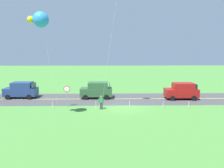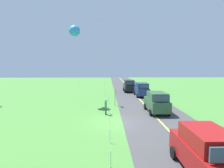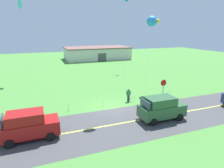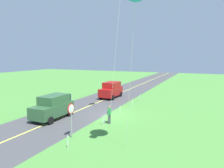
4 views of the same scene
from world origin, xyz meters
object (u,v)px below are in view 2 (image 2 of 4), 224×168
at_px(stop_sign, 115,92).
at_px(person_adult_near, 106,107).
at_px(car_parked_east_far, 129,86).
at_px(car_suv_foreground, 157,102).
at_px(car_parked_west_near, 205,151).
at_px(car_parked_east_near, 142,89).
at_px(kite_yellow_high, 75,31).

distance_m(stop_sign, person_adult_near, 4.34).
bearing_deg(car_parked_east_far, person_adult_near, 165.43).
bearing_deg(car_parked_east_far, car_suv_foreground, -175.86).
bearing_deg(car_parked_west_near, car_parked_east_far, 0.84).
distance_m(car_parked_east_far, stop_sign, 13.18).
distance_m(car_parked_east_far, car_parked_east_near, 5.65).
bearing_deg(stop_sign, car_parked_east_far, -14.31).
bearing_deg(kite_yellow_high, car_parked_east_far, -35.62).
xyz_separation_m(car_parked_west_near, stop_sign, (14.98, 3.66, 0.65)).
bearing_deg(person_adult_near, stop_sign, -123.79).
height_order(car_parked_west_near, kite_yellow_high, kite_yellow_high).
height_order(car_suv_foreground, person_adult_near, car_suv_foreground).
relative_size(person_adult_near, kite_yellow_high, 0.16).
relative_size(stop_sign, kite_yellow_high, 0.25).
distance_m(car_parked_west_near, car_parked_east_near, 22.31).
distance_m(car_parked_east_near, stop_sign, 8.71).
relative_size(car_parked_west_near, person_adult_near, 2.75).
bearing_deg(kite_yellow_high, car_parked_west_near, -151.53).
height_order(car_parked_east_far, car_parked_west_near, same).
relative_size(car_parked_east_near, person_adult_near, 2.75).
height_order(person_adult_near, kite_yellow_high, kite_yellow_high).
relative_size(car_parked_east_far, stop_sign, 1.72).
distance_m(car_parked_west_near, stop_sign, 15.43).
relative_size(car_suv_foreground, stop_sign, 1.72).
xyz_separation_m(car_suv_foreground, kite_yellow_high, (4.43, 9.49, 8.29)).
xyz_separation_m(car_parked_east_far, car_parked_east_near, (-5.46, -1.46, 0.00)).
xyz_separation_m(car_suv_foreground, stop_sign, (3.29, 4.42, 0.65)).
xyz_separation_m(car_parked_east_far, person_adult_near, (-16.85, 4.38, -0.29)).
height_order(car_parked_east_near, stop_sign, stop_sign).
bearing_deg(person_adult_near, kite_yellow_high, -71.31).
bearing_deg(car_suv_foreground, car_parked_east_near, -1.59).
relative_size(car_parked_east_near, kite_yellow_high, 0.43).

